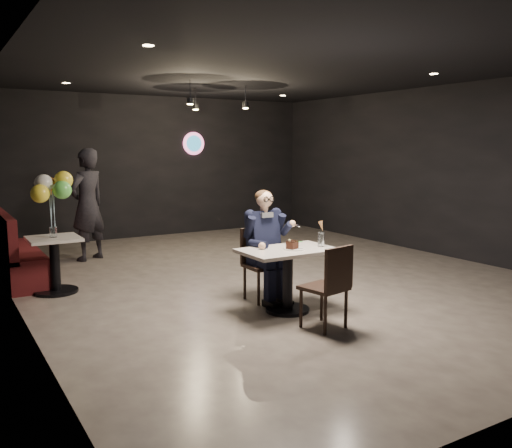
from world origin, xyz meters
TOP-DOWN VIEW (x-y plane):
  - floor at (0.00, 0.00)m, footprint 9.00×9.00m
  - wall_sign at (0.80, 4.47)m, footprint 0.50×0.06m
  - pendant_lights at (0.00, 2.00)m, footprint 1.40×1.20m
  - main_table at (-0.77, -1.56)m, footprint 1.10×0.70m
  - chair_far at (-0.77, -1.01)m, footprint 0.42×0.46m
  - chair_near at (-0.77, -2.24)m, footprint 0.50×0.53m
  - seated_man at (-0.77, -1.01)m, footprint 0.60×0.80m
  - dessert_plate at (-0.72, -1.62)m, footprint 0.25×0.25m
  - cake_slice at (-0.75, -1.63)m, footprint 0.15×0.13m
  - mint_leaf at (-0.66, -1.66)m, footprint 0.06×0.04m
  - sundae_glass at (-0.33, -1.63)m, footprint 0.08×0.08m
  - wafer_cone at (-0.31, -1.60)m, footprint 0.07×0.07m
  - booth_bench at (-3.25, 1.72)m, footprint 0.50×2.00m
  - side_table at (-2.95, 0.72)m, footprint 0.65×0.65m
  - balloon_vase at (-2.95, 0.72)m, footprint 0.10×0.10m
  - balloon_bunch at (-2.95, 0.72)m, footprint 0.44×0.44m
  - passerby at (-2.03, 2.64)m, footprint 0.83×0.73m

SIDE VIEW (x-z plane):
  - floor at x=0.00m, z-range 0.00..0.00m
  - main_table at x=-0.77m, z-range 0.00..0.75m
  - side_table at x=-2.95m, z-range 0.00..0.81m
  - chair_far at x=-0.77m, z-range 0.00..0.92m
  - chair_near at x=-0.77m, z-range 0.00..0.92m
  - booth_bench at x=-3.25m, z-range 0.00..1.00m
  - seated_man at x=-0.77m, z-range 0.00..1.44m
  - dessert_plate at x=-0.72m, z-range 0.75..0.76m
  - cake_slice at x=-0.75m, z-range 0.76..0.85m
  - balloon_vase at x=-2.95m, z-range 0.75..0.89m
  - sundae_glass at x=-0.33m, z-range 0.75..0.92m
  - mint_leaf at x=-0.66m, z-range 0.84..0.85m
  - passerby at x=-2.03m, z-range 0.00..1.91m
  - wafer_cone at x=-0.31m, z-range 0.93..1.05m
  - balloon_bunch at x=-2.95m, z-range 0.90..1.62m
  - wall_sign at x=0.80m, z-range 1.75..2.25m
  - pendant_lights at x=0.00m, z-range 2.70..3.06m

